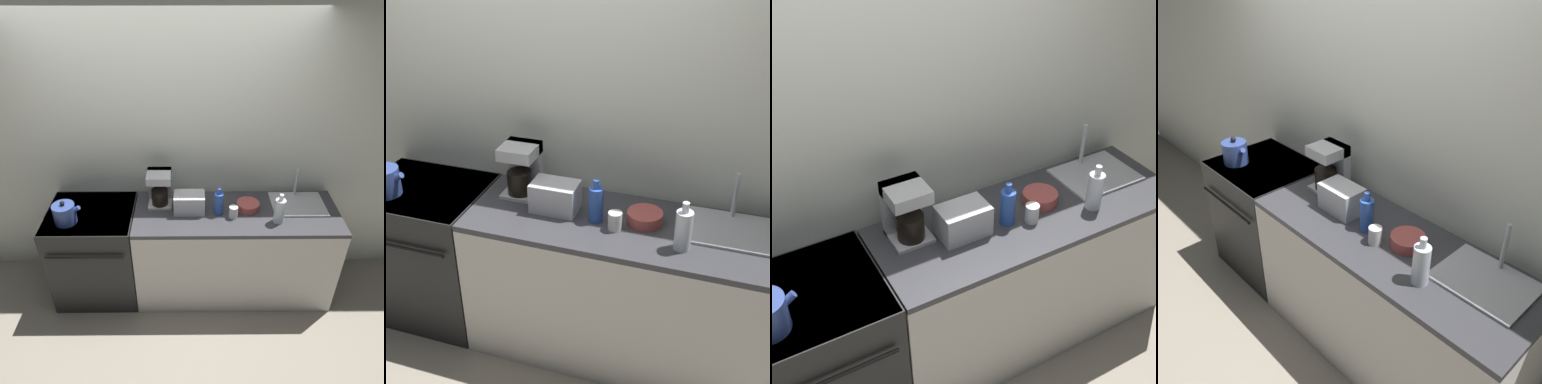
% 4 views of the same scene
% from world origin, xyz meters
% --- Properties ---
extents(ground_plane, '(12.00, 12.00, 0.00)m').
position_xyz_m(ground_plane, '(0.00, 0.00, 0.00)').
color(ground_plane, gray).
extents(wall_back, '(8.00, 0.05, 2.60)m').
position_xyz_m(wall_back, '(0.00, 0.70, 1.30)').
color(wall_back, silver).
rests_on(wall_back, ground_plane).
extents(stove, '(0.75, 0.68, 0.93)m').
position_xyz_m(stove, '(-0.64, 0.32, 0.48)').
color(stove, black).
rests_on(stove, ground_plane).
extents(counter_block, '(1.78, 0.64, 0.93)m').
position_xyz_m(counter_block, '(0.63, 0.32, 0.46)').
color(counter_block, silver).
rests_on(counter_block, ground_plane).
extents(toaster, '(0.26, 0.17, 0.17)m').
position_xyz_m(toaster, '(0.22, 0.34, 1.01)').
color(toaster, '#BCBCC1').
rests_on(toaster, counter_block).
extents(coffee_maker, '(0.21, 0.21, 0.32)m').
position_xyz_m(coffee_maker, '(-0.04, 0.47, 1.09)').
color(coffee_maker, '#B7B7BC').
rests_on(coffee_maker, counter_block).
extents(sink_tray, '(0.47, 0.36, 0.28)m').
position_xyz_m(sink_tray, '(1.18, 0.43, 0.94)').
color(sink_tray, '#B7B7BC').
rests_on(sink_tray, counter_block).
extents(bottle_clear, '(0.09, 0.09, 0.27)m').
position_xyz_m(bottle_clear, '(0.96, 0.19, 1.04)').
color(bottle_clear, silver).
rests_on(bottle_clear, counter_block).
extents(bottle_blue, '(0.08, 0.08, 0.25)m').
position_xyz_m(bottle_blue, '(0.47, 0.31, 1.03)').
color(bottle_blue, '#2D56B7').
rests_on(bottle_blue, counter_block).
extents(cup_white, '(0.08, 0.08, 0.10)m').
position_xyz_m(cup_white, '(0.59, 0.25, 0.98)').
color(cup_white, white).
rests_on(cup_white, counter_block).
extents(bowl, '(0.20, 0.20, 0.06)m').
position_xyz_m(bowl, '(0.73, 0.37, 0.96)').
color(bowl, '#B24C47').
rests_on(bowl, counter_block).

